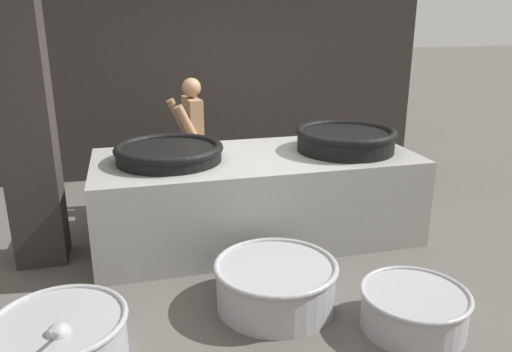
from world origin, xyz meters
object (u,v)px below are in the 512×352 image
giant_wok_near (169,152)px  giant_wok_far (346,139)px  prep_bowl_vegetables (61,337)px  prep_bowl_meat (414,307)px  prep_bowl_extra (276,282)px  cook (193,140)px

giant_wok_near → giant_wok_far: size_ratio=1.01×
giant_wok_far → giant_wok_near: bearing=177.9°
prep_bowl_vegetables → prep_bowl_meat: bearing=-5.8°
giant_wok_far → prep_bowl_vegetables: 3.30m
giant_wok_near → giant_wok_far: 1.84m
prep_bowl_extra → prep_bowl_meat: bearing=-31.4°
prep_bowl_vegetables → cook: bearing=64.1°
cook → prep_bowl_meat: cook is taller
giant_wok_far → prep_bowl_vegetables: giant_wok_far is taller
cook → prep_bowl_extra: bearing=92.6°
giant_wok_near → giant_wok_far: bearing=-2.1°
giant_wok_far → prep_bowl_extra: bearing=-131.6°
prep_bowl_meat → prep_bowl_extra: (-0.92, 0.56, 0.04)m
prep_bowl_extra → cook: bearing=98.0°
giant_wok_near → prep_bowl_vegetables: (-0.92, -1.67, -0.80)m
giant_wok_far → prep_bowl_extra: giant_wok_far is taller
giant_wok_far → cook: 1.81m
prep_bowl_vegetables → prep_bowl_extra: bearing=10.7°
prep_bowl_meat → prep_bowl_extra: 1.07m
giant_wok_far → prep_bowl_extra: 1.92m
giant_wok_near → prep_bowl_vegetables: size_ratio=0.90×
cook → prep_bowl_meat: 3.22m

